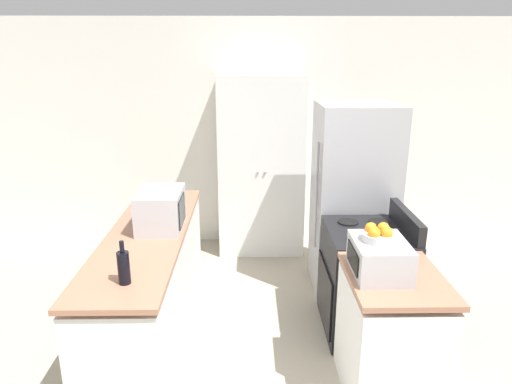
% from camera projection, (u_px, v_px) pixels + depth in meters
% --- Properties ---
extents(wall_back, '(7.00, 0.06, 2.60)m').
position_uv_depth(wall_back, '(254.00, 135.00, 5.32)').
color(wall_back, silver).
rests_on(wall_back, ground_plane).
extents(counter_left, '(0.60, 2.25, 0.88)m').
position_uv_depth(counter_left, '(151.00, 284.00, 3.70)').
color(counter_left, silver).
rests_on(counter_left, ground_plane).
extents(counter_right, '(0.60, 0.74, 0.88)m').
position_uv_depth(counter_right, '(390.00, 338.00, 3.00)').
color(counter_right, silver).
rests_on(counter_right, ground_plane).
extents(pantry_cabinet, '(0.95, 0.53, 2.00)m').
position_uv_depth(pantry_cabinet, '(261.00, 166.00, 5.12)').
color(pantry_cabinet, silver).
rests_on(pantry_cabinet, ground_plane).
extents(stove, '(0.66, 0.74, 1.04)m').
position_uv_depth(stove, '(365.00, 280.00, 3.72)').
color(stove, black).
rests_on(stove, ground_plane).
extents(refrigerator, '(0.75, 0.70, 1.79)m').
position_uv_depth(refrigerator, '(353.00, 199.00, 4.31)').
color(refrigerator, '#A3A3A8').
rests_on(refrigerator, ground_plane).
extents(microwave, '(0.35, 0.48, 0.31)m').
position_uv_depth(microwave, '(161.00, 209.00, 3.61)').
color(microwave, '#B2B2B7').
rests_on(microwave, counter_left).
extents(wine_bottle, '(0.07, 0.07, 0.28)m').
position_uv_depth(wine_bottle, '(124.00, 267.00, 2.75)').
color(wine_bottle, black).
rests_on(wine_bottle, counter_left).
extents(toaster_oven, '(0.34, 0.42, 0.22)m').
position_uv_depth(toaster_oven, '(379.00, 258.00, 2.87)').
color(toaster_oven, '#B2B2B7').
rests_on(toaster_oven, counter_right).
extents(fruit_bowl, '(0.21, 0.21, 0.11)m').
position_uv_depth(fruit_bowl, '(378.00, 234.00, 2.84)').
color(fruit_bowl, silver).
rests_on(fruit_bowl, toaster_oven).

